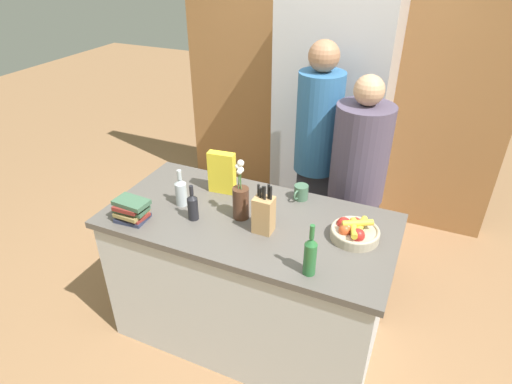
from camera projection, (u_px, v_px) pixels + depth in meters
ground_plane at (250, 328)px, 2.96m from camera, size 14.00×14.00×0.00m
kitchen_island at (249, 278)px, 2.72m from camera, size 1.69×0.84×0.92m
back_wall_wood at (336, 74)px, 3.72m from camera, size 2.89×0.12×2.60m
refrigerator at (332, 123)px, 3.56m from camera, size 0.86×0.62×1.99m
fruit_bowl at (354, 231)px, 2.30m from camera, size 0.26×0.26×0.11m
knife_block at (264, 214)px, 2.32m from camera, size 0.11×0.09×0.30m
flower_vase at (241, 200)px, 2.43m from camera, size 0.09×0.09×0.37m
cereal_box at (222, 173)px, 2.67m from camera, size 0.17×0.08×0.27m
coffee_mug at (301, 192)px, 2.64m from camera, size 0.09×0.12×0.09m
book_stack at (132, 210)px, 2.43m from camera, size 0.21×0.15×0.14m
bottle_oil at (310, 255)px, 2.02m from camera, size 0.06×0.06×0.28m
bottle_vinegar at (193, 206)px, 2.44m from camera, size 0.06×0.06×0.22m
bottle_wine at (181, 191)px, 2.56m from camera, size 0.07×0.07×0.23m
person_at_sink at (317, 149)px, 3.08m from camera, size 0.32×0.32×1.78m
person_in_blue at (357, 181)px, 2.90m from camera, size 0.37×0.37×1.63m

